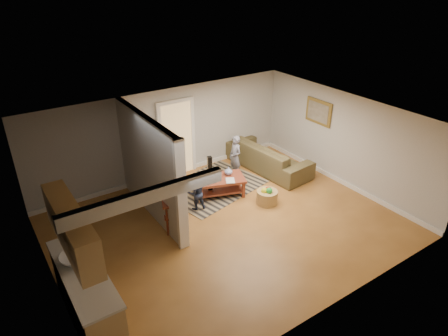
% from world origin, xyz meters
% --- Properties ---
extents(ground, '(7.50, 7.50, 0.00)m').
position_xyz_m(ground, '(0.00, 0.00, 0.00)').
color(ground, brown).
rests_on(ground, ground).
extents(room_shell, '(7.54, 6.02, 2.52)m').
position_xyz_m(room_shell, '(-1.07, 0.43, 1.46)').
color(room_shell, '#ABA9A4').
rests_on(room_shell, ground).
extents(area_rug, '(2.96, 2.43, 0.01)m').
position_xyz_m(area_rug, '(0.68, 1.73, 0.01)').
color(area_rug, black).
rests_on(area_rug, ground).
extents(sofa, '(1.29, 2.77, 0.78)m').
position_xyz_m(sofa, '(2.62, 1.74, 0.00)').
color(sofa, '#403A20').
rests_on(sofa, ground).
extents(coffee_table, '(1.42, 1.10, 0.74)m').
position_xyz_m(coffee_table, '(0.65, 1.29, 0.38)').
color(coffee_table, maroon).
rests_on(coffee_table, ground).
extents(tv_console, '(0.90, 1.33, 1.08)m').
position_xyz_m(tv_console, '(-0.94, 0.89, 0.71)').
color(tv_console, maroon).
rests_on(tv_console, ground).
extents(speaker_left, '(0.13, 0.13, 1.04)m').
position_xyz_m(speaker_left, '(-1.00, 0.41, 0.52)').
color(speaker_left, black).
rests_on(speaker_left, ground).
extents(speaker_right, '(0.14, 0.14, 1.11)m').
position_xyz_m(speaker_right, '(0.40, 1.40, 0.55)').
color(speaker_right, black).
rests_on(speaker_right, ground).
extents(toy_basket, '(0.53, 0.53, 0.47)m').
position_xyz_m(toy_basket, '(1.38, 0.27, 0.19)').
color(toy_basket, '#AA8B49').
rests_on(toy_basket, ground).
extents(child, '(0.30, 0.46, 1.23)m').
position_xyz_m(child, '(1.53, 1.87, 0.00)').
color(child, slate).
rests_on(child, ground).
extents(toddler, '(0.51, 0.44, 0.90)m').
position_xyz_m(toddler, '(-0.22, 1.03, 0.00)').
color(toddler, '#1F2841').
rests_on(toddler, ground).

